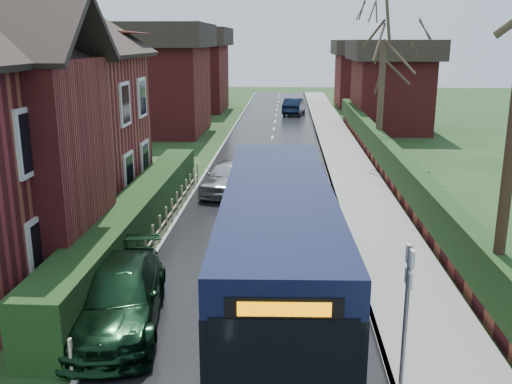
# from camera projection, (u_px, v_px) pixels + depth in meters

# --- Properties ---
(ground) EXTENTS (140.00, 140.00, 0.00)m
(ground) POSITION_uv_depth(u_px,v_px,m) (244.00, 313.00, 13.92)
(ground) COLOR #2B481F
(ground) RESTS_ON ground
(road) EXTENTS (6.00, 100.00, 0.02)m
(road) POSITION_uv_depth(u_px,v_px,m) (262.00, 201.00, 23.56)
(road) COLOR black
(road) RESTS_ON ground
(pavement) EXTENTS (2.50, 100.00, 0.14)m
(pavement) POSITION_uv_depth(u_px,v_px,m) (366.00, 201.00, 23.32)
(pavement) COLOR slate
(pavement) RESTS_ON ground
(kerb_right) EXTENTS (0.12, 100.00, 0.14)m
(kerb_right) POSITION_uv_depth(u_px,v_px,m) (336.00, 201.00, 23.39)
(kerb_right) COLOR gray
(kerb_right) RESTS_ON ground
(kerb_left) EXTENTS (0.12, 100.00, 0.10)m
(kerb_left) POSITION_uv_depth(u_px,v_px,m) (189.00, 199.00, 23.71)
(kerb_left) COLOR gray
(kerb_left) RESTS_ON ground
(front_hedge) EXTENTS (1.20, 16.00, 1.60)m
(front_hedge) POSITION_uv_depth(u_px,v_px,m) (137.00, 218.00, 18.74)
(front_hedge) COLOR black
(front_hedge) RESTS_ON ground
(picket_fence) EXTENTS (0.10, 16.00, 0.90)m
(picket_fence) POSITION_uv_depth(u_px,v_px,m) (160.00, 228.00, 18.79)
(picket_fence) COLOR tan
(picket_fence) RESTS_ON ground
(right_wall_hedge) EXTENTS (0.60, 50.00, 1.80)m
(right_wall_hedge) POSITION_uv_depth(u_px,v_px,m) (406.00, 179.00, 23.00)
(right_wall_hedge) COLOR maroon
(right_wall_hedge) RESTS_ON ground
(bus) EXTENTS (2.77, 10.72, 3.23)m
(bus) POSITION_uv_depth(u_px,v_px,m) (278.00, 253.00, 13.42)
(bus) COLOR black
(bus) RESTS_ON ground
(car_silver) EXTENTS (2.54, 4.48, 1.44)m
(car_silver) POSITION_uv_depth(u_px,v_px,m) (229.00, 177.00, 24.78)
(car_silver) COLOR #ADAEB2
(car_silver) RESTS_ON ground
(car_green) EXTENTS (2.70, 5.20, 1.44)m
(car_green) POSITION_uv_depth(u_px,v_px,m) (117.00, 296.00, 13.18)
(car_green) COLOR black
(car_green) RESTS_ON ground
(car_distant) EXTENTS (2.26, 4.65, 1.47)m
(car_distant) POSITION_uv_depth(u_px,v_px,m) (294.00, 106.00, 51.21)
(car_distant) COLOR black
(car_distant) RESTS_ON ground
(bus_stop_sign) EXTENTS (0.08, 0.44, 2.94)m
(bus_stop_sign) POSITION_uv_depth(u_px,v_px,m) (407.00, 297.00, 10.36)
(bus_stop_sign) COLOR slate
(bus_stop_sign) RESTS_ON ground
(telegraph_pole) EXTENTS (0.26, 0.97, 7.51)m
(telegraph_pole) POSITION_uv_depth(u_px,v_px,m) (509.00, 167.00, 12.36)
(telegraph_pole) COLOR black
(telegraph_pole) RESTS_ON ground
(tree_right_far) EXTENTS (4.74, 4.74, 9.16)m
(tree_right_far) POSITION_uv_depth(u_px,v_px,m) (384.00, 33.00, 29.73)
(tree_right_far) COLOR #392C22
(tree_right_far) RESTS_ON ground
(tree_house_side) EXTENTS (3.89, 3.89, 8.84)m
(tree_house_side) POSITION_uv_depth(u_px,v_px,m) (93.00, 37.00, 30.07)
(tree_house_side) COLOR #352A1F
(tree_house_side) RESTS_ON ground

